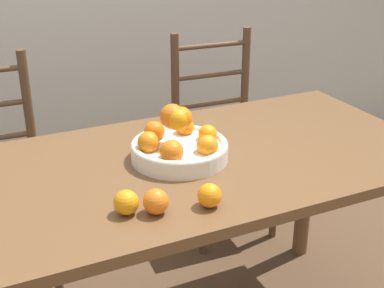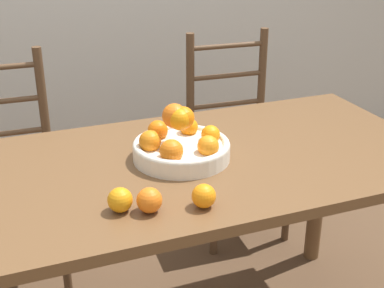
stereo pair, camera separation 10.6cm
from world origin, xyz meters
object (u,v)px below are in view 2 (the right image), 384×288
Objects in this scene: orange_loose_0 at (120,200)px; chair_right at (236,141)px; orange_loose_2 at (204,196)px; fruit_bowl at (181,144)px; chair_left at (7,177)px; orange_loose_1 at (149,200)px.

orange_loose_0 is 0.07× the size of chair_right.
orange_loose_0 is at bearing 164.59° from orange_loose_2.
orange_loose_2 is at bearing -98.56° from fruit_bowl.
orange_loose_0 is 0.07× the size of chair_left.
chair_right is at bearing 2.26° from chair_left.
fruit_bowl reaches higher than orange_loose_2.
chair_left is 1.00× the size of chair_right.
chair_left is at bearing 105.93° from orange_loose_0.
chair_left is 1.08m from chair_right.
chair_left is at bearing 115.65° from orange_loose_2.
orange_loose_1 is at bearing 168.70° from orange_loose_2.
orange_loose_2 is 1.18m from chair_left.
chair_right reaches higher than orange_loose_0.
fruit_bowl is at bearing 55.75° from orange_loose_1.
fruit_bowl is 0.32× the size of chair_right.
fruit_bowl is 0.34m from orange_loose_1.
chair_left is at bearing 126.99° from fruit_bowl.
chair_right reaches higher than orange_loose_2.
fruit_bowl is 0.32× the size of chair_left.
orange_loose_0 is 0.22m from orange_loose_2.
chair_left is (-0.53, 0.71, -0.36)m from fruit_bowl.
orange_loose_0 reaches higher than orange_loose_2.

